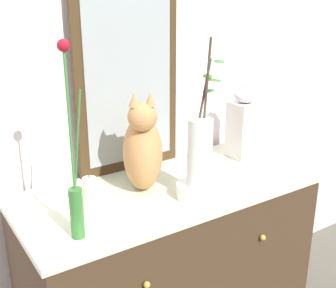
{
  "coord_description": "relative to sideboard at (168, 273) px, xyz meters",
  "views": [
    {
      "loc": [
        -0.87,
        -1.34,
        1.59
      ],
      "look_at": [
        0.0,
        0.0,
        1.01
      ],
      "focal_mm": 47.23,
      "sensor_mm": 36.0,
      "label": 1
    }
  ],
  "objects": [
    {
      "name": "wall_back",
      "position": [
        0.0,
        0.35,
        0.89
      ],
      "size": [
        4.4,
        0.08,
        2.6
      ],
      "primitive_type": "cube",
      "color": "silver",
      "rests_on": "ground_plane"
    },
    {
      "name": "sideboard",
      "position": [
        0.0,
        0.0,
        0.0
      ],
      "size": [
        1.21,
        0.56,
        0.83
      ],
      "color": "#3D2A1C",
      "rests_on": "ground_plane"
    },
    {
      "name": "mirror_leaning",
      "position": [
        -0.03,
        0.25,
        0.8
      ],
      "size": [
        0.46,
        0.03,
        0.77
      ],
      "color": "#3C2A16",
      "rests_on": "sideboard"
    },
    {
      "name": "cat_sitting",
      "position": [
        -0.09,
        0.04,
        0.58
      ],
      "size": [
        0.28,
        0.41,
        0.4
      ],
      "color": "#B47C4B",
      "rests_on": "sideboard"
    },
    {
      "name": "vase_slim_green",
      "position": [
        -0.44,
        -0.16,
        0.58
      ],
      "size": [
        0.06,
        0.04,
        0.62
      ],
      "color": "#326E30",
      "rests_on": "sideboard"
    },
    {
      "name": "bowl_porcelain",
      "position": [
        0.05,
        -0.14,
        0.44
      ],
      "size": [
        0.17,
        0.17,
        0.05
      ],
      "primitive_type": "cylinder",
      "color": "white",
      "rests_on": "sideboard"
    },
    {
      "name": "vase_glass_clear",
      "position": [
        0.05,
        -0.14,
        0.6
      ],
      "size": [
        0.13,
        0.13,
        0.55
      ],
      "color": "silver",
      "rests_on": "bowl_porcelain"
    },
    {
      "name": "jar_lidded_porcelain",
      "position": [
        0.47,
        0.08,
        0.57
      ],
      "size": [
        0.12,
        0.12,
        0.35
      ],
      "color": "silver",
      "rests_on": "sideboard"
    },
    {
      "name": "candle_pillar",
      "position": [
        -0.34,
        -0.01,
        0.47
      ],
      "size": [
        0.05,
        0.05,
        0.14
      ],
      "color": "beige",
      "rests_on": "sideboard"
    }
  ]
}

